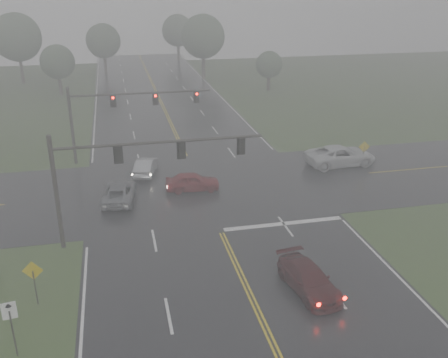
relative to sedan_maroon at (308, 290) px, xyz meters
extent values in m
cube|color=black|center=(-3.20, 13.45, 0.00)|extent=(18.00, 160.00, 0.02)
cube|color=black|center=(-3.20, 15.45, 0.00)|extent=(120.00, 14.00, 0.02)
cube|color=silver|center=(1.30, 7.85, 0.00)|extent=(8.50, 0.50, 0.01)
imported|color=#390A0C|center=(0.00, 0.00, 0.00)|extent=(2.64, 5.07, 1.40)
imported|color=maroon|center=(-3.92, 15.12, 0.00)|extent=(4.44, 2.07, 1.47)
imported|color=#9D9FA4|center=(-7.29, 19.60, 0.00)|extent=(2.51, 4.48, 1.40)
imported|color=slate|center=(-9.71, 14.31, 0.00)|extent=(2.98, 5.24, 1.38)
imported|color=silver|center=(10.17, 17.98, 0.00)|extent=(6.59, 3.33, 1.79)
cylinder|color=black|center=(-13.40, 7.88, 3.70)|extent=(0.29, 0.29, 7.40)
cylinder|color=black|center=(-13.40, 7.88, 6.58)|extent=(0.19, 0.19, 0.82)
cylinder|color=black|center=(-6.95, 7.88, 6.53)|extent=(12.90, 0.19, 0.19)
cube|color=black|center=(-9.53, 7.88, 5.91)|extent=(0.35, 0.29, 1.08)
cube|color=black|center=(-9.53, 8.05, 5.91)|extent=(0.57, 0.03, 1.29)
cube|color=black|center=(-5.66, 7.88, 5.91)|extent=(0.35, 0.29, 1.08)
cube|color=black|center=(-5.66, 8.05, 5.91)|extent=(0.57, 0.03, 1.29)
cube|color=black|center=(-1.79, 7.88, 5.91)|extent=(0.35, 0.29, 1.08)
cube|color=black|center=(-1.79, 8.05, 5.91)|extent=(0.57, 0.03, 1.29)
cylinder|color=black|center=(-13.40, 23.73, 3.53)|extent=(0.27, 0.27, 7.06)
cylinder|color=black|center=(-13.40, 23.73, 6.28)|extent=(0.18, 0.18, 0.78)
cylinder|color=black|center=(-7.07, 23.73, 6.23)|extent=(12.67, 0.18, 0.18)
cube|color=black|center=(-9.60, 23.73, 5.64)|extent=(0.33, 0.27, 1.03)
cube|color=black|center=(-9.60, 23.88, 5.64)|extent=(0.54, 0.03, 1.23)
cylinder|color=#FF0C05|center=(-9.60, 23.57, 5.96)|extent=(0.22, 0.06, 0.22)
cube|color=black|center=(-5.80, 23.73, 5.64)|extent=(0.33, 0.27, 1.03)
cube|color=black|center=(-5.80, 23.88, 5.64)|extent=(0.54, 0.03, 1.23)
cylinder|color=#FF0C05|center=(-5.80, 23.57, 5.96)|extent=(0.22, 0.06, 0.22)
cube|color=black|center=(-2.00, 23.73, 5.64)|extent=(0.33, 0.27, 1.03)
cube|color=black|center=(-2.00, 23.88, 5.64)|extent=(0.54, 0.03, 1.23)
cylinder|color=#FF0C05|center=(-2.00, 23.57, 5.96)|extent=(0.22, 0.06, 0.22)
cylinder|color=black|center=(-14.27, 1.92, 1.02)|extent=(0.07, 0.07, 2.03)
cube|color=#C5A90B|center=(-14.27, 1.94, 2.03)|extent=(1.06, 0.19, 1.07)
cylinder|color=black|center=(-14.72, -1.91, 1.21)|extent=(0.07, 0.07, 2.42)
cube|color=silver|center=(-14.72, -1.88, 2.42)|extent=(0.63, 0.13, 0.84)
cube|color=black|center=(-14.72, -1.84, 2.42)|extent=(0.11, 0.04, 0.47)
cylinder|color=black|center=(11.90, 16.96, 0.97)|extent=(0.06, 0.06, 1.94)
cube|color=#C5A90B|center=(11.90, 16.99, 1.94)|extent=(1.02, 0.16, 1.02)
cylinder|color=#342A22|center=(-16.98, 54.57, 1.38)|extent=(0.50, 0.50, 2.75)
sphere|color=#364931|center=(-16.98, 54.57, 4.74)|extent=(4.90, 4.90, 4.90)
cylinder|color=#342A22|center=(5.70, 62.35, 2.02)|extent=(0.61, 0.61, 4.04)
sphere|color=#364931|center=(5.70, 62.35, 6.96)|extent=(7.19, 7.19, 7.19)
cylinder|color=#342A22|center=(-10.50, 70.35, 1.67)|extent=(0.53, 0.53, 3.35)
sphere|color=#364931|center=(-10.50, 70.35, 5.76)|extent=(5.95, 5.95, 5.95)
cylinder|color=#342A22|center=(13.61, 50.90, 1.12)|extent=(0.51, 0.51, 2.25)
sphere|color=#364931|center=(13.61, 50.90, 3.87)|extent=(3.99, 3.99, 3.99)
cylinder|color=#342A22|center=(-23.58, 64.48, 2.12)|extent=(0.49, 0.49, 4.23)
sphere|color=#364931|center=(-23.58, 64.48, 7.29)|extent=(7.53, 7.53, 7.53)
cylinder|color=#342A22|center=(4.11, 81.91, 1.78)|extent=(0.58, 0.58, 3.57)
sphere|color=#364931|center=(4.11, 81.91, 6.15)|extent=(6.35, 6.35, 6.35)
camera|label=1|loc=(-9.52, -21.46, 15.86)|focal=40.00mm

